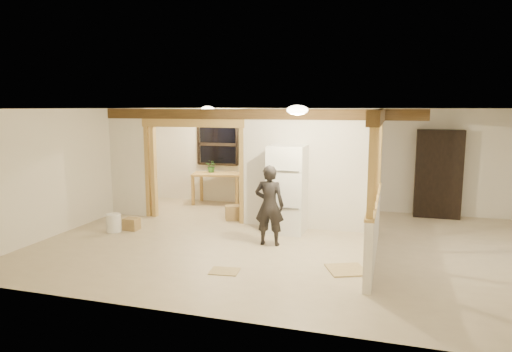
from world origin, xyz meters
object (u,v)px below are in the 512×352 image
(work_table, at_px, (219,189))
(woman, at_px, (269,205))
(shop_vac, at_px, (145,195))
(bookshelf, at_px, (438,174))
(refrigerator, at_px, (287,189))

(work_table, bearing_deg, woman, -66.14)
(woman, relative_size, shop_vac, 2.45)
(woman, xyz_separation_m, bookshelf, (3.15, 3.20, 0.27))
(shop_vac, bearing_deg, woman, -30.08)
(woman, distance_m, work_table, 3.76)
(shop_vac, bearing_deg, refrigerator, -17.93)
(shop_vac, relative_size, bookshelf, 0.30)
(woman, height_order, bookshelf, bookshelf)
(refrigerator, height_order, shop_vac, refrigerator)
(work_table, distance_m, bookshelf, 5.38)
(bookshelf, bearing_deg, woman, -134.56)
(work_table, relative_size, bookshelf, 0.65)
(refrigerator, bearing_deg, bookshelf, 36.26)
(refrigerator, xyz_separation_m, work_table, (-2.31, 2.07, -0.47))
(work_table, bearing_deg, bookshelf, -10.32)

